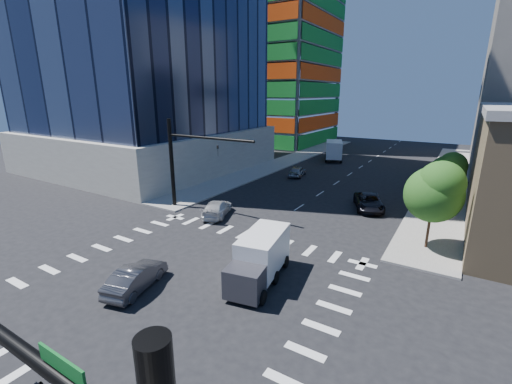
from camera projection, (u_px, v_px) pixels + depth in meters
The scene contains 14 objects.
ground at pixel (178, 287), 21.23m from camera, with size 160.00×160.00×0.00m, color black.
road_markings at pixel (178, 287), 21.23m from camera, with size 20.00×20.00×0.01m, color silver.
sidewalk_ne at pixel (447, 179), 47.70m from camera, with size 5.00×60.00×0.15m, color gray.
sidewalk_nw at pixel (286, 161), 60.25m from camera, with size 5.00×60.00×0.15m, color gray.
construction_building at pixel (274, 34), 78.87m from camera, with size 25.16×34.50×70.60m.
signal_mast_nw at pixel (182, 156), 34.14m from camera, with size 10.20×0.40×9.00m.
tree_south at pixel (436, 191), 24.98m from camera, with size 4.16×4.16×6.82m.
tree_north at pixel (449, 170), 34.85m from camera, with size 3.54×3.52×5.78m.
car_nb_far at pixel (369, 202), 35.26m from camera, with size 2.59×5.62×1.56m, color black.
car_sb_near at pixel (217, 208), 33.43m from camera, with size 2.09×5.14×1.49m, color silver.
car_sb_mid at pixel (297, 171), 49.22m from camera, with size 1.80×4.47×1.52m, color #95989C.
car_sb_cross at pixel (136, 277), 20.83m from camera, with size 1.62×4.65×1.53m, color #444448.
box_truck_near at pixel (258, 263), 21.44m from camera, with size 3.38×6.02×2.98m.
box_truck_far at pixel (334, 151), 61.21m from camera, with size 5.00×7.27×3.51m.
Camera 1 is at (13.94, -13.45, 11.56)m, focal length 24.00 mm.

